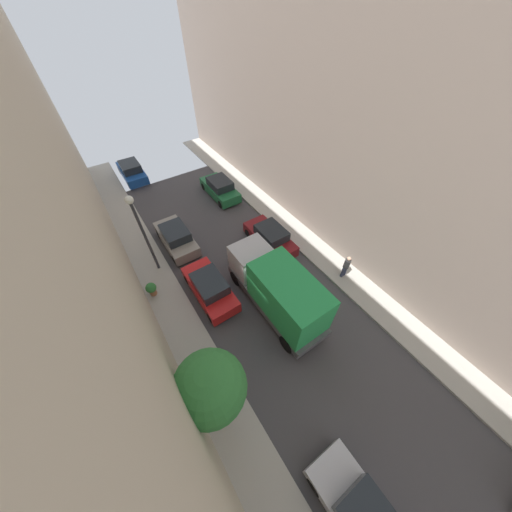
{
  "coord_description": "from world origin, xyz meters",
  "views": [
    {
      "loc": [
        -5.29,
        -6.48,
        13.06
      ],
      "look_at": [
        1.02,
        2.86,
        0.5
      ],
      "focal_mm": 18.01,
      "sensor_mm": 36.0,
      "label": 1
    }
  ],
  "objects_px": {
    "parked_car_left_4": "(132,171)",
    "parked_car_right_1": "(270,237)",
    "parked_car_left_3": "(176,237)",
    "delivery_truck": "(278,289)",
    "parked_car_left_2": "(210,288)",
    "parked_car_right_2": "(220,188)",
    "pedestrian": "(346,266)",
    "potted_plant_0": "(151,289)",
    "street_tree_0": "(210,387)",
    "lamp_post": "(140,225)"
  },
  "relations": [
    {
      "from": "delivery_truck",
      "to": "lamp_post",
      "type": "height_order",
      "value": "lamp_post"
    },
    {
      "from": "parked_car_left_2",
      "to": "street_tree_0",
      "type": "relative_size",
      "value": 0.85
    },
    {
      "from": "parked_car_left_4",
      "to": "pedestrian",
      "type": "bearing_deg",
      "value": -68.51
    },
    {
      "from": "parked_car_right_1",
      "to": "street_tree_0",
      "type": "height_order",
      "value": "street_tree_0"
    },
    {
      "from": "lamp_post",
      "to": "delivery_truck",
      "type": "bearing_deg",
      "value": -54.85
    },
    {
      "from": "street_tree_0",
      "to": "lamp_post",
      "type": "xyz_separation_m",
      "value": [
        0.59,
        9.42,
        -0.0
      ]
    },
    {
      "from": "parked_car_left_4",
      "to": "potted_plant_0",
      "type": "xyz_separation_m",
      "value": [
        -2.85,
        -13.76,
        -0.04
      ]
    },
    {
      "from": "parked_car_right_1",
      "to": "lamp_post",
      "type": "xyz_separation_m",
      "value": [
        -7.3,
        2.24,
        3.06
      ]
    },
    {
      "from": "delivery_truck",
      "to": "pedestrian",
      "type": "bearing_deg",
      "value": -6.95
    },
    {
      "from": "pedestrian",
      "to": "delivery_truck",
      "type": "bearing_deg",
      "value": 173.05
    },
    {
      "from": "lamp_post",
      "to": "parked_car_left_4",
      "type": "bearing_deg",
      "value": 80.98
    },
    {
      "from": "delivery_truck",
      "to": "parked_car_right_2",
      "type": "bearing_deg",
      "value": 76.81
    },
    {
      "from": "parked_car_left_2",
      "to": "parked_car_right_2",
      "type": "relative_size",
      "value": 1.0
    },
    {
      "from": "street_tree_0",
      "to": "parked_car_left_4",
      "type": "bearing_deg",
      "value": 83.35
    },
    {
      "from": "delivery_truck",
      "to": "potted_plant_0",
      "type": "bearing_deg",
      "value": 139.52
    },
    {
      "from": "parked_car_left_2",
      "to": "parked_car_right_1",
      "type": "xyz_separation_m",
      "value": [
        5.4,
        1.43,
        0.0
      ]
    },
    {
      "from": "parked_car_left_4",
      "to": "lamp_post",
      "type": "bearing_deg",
      "value": -99.02
    },
    {
      "from": "parked_car_left_2",
      "to": "parked_car_right_1",
      "type": "distance_m",
      "value": 5.59
    },
    {
      "from": "parked_car_left_4",
      "to": "parked_car_right_1",
      "type": "xyz_separation_m",
      "value": [
        5.4,
        -14.2,
        0.0
      ]
    },
    {
      "from": "parked_car_left_2",
      "to": "lamp_post",
      "type": "height_order",
      "value": "lamp_post"
    },
    {
      "from": "parked_car_right_2",
      "to": "pedestrian",
      "type": "relative_size",
      "value": 2.44
    },
    {
      "from": "parked_car_left_2",
      "to": "parked_car_left_4",
      "type": "xyz_separation_m",
      "value": [
        0.0,
        15.64,
        0.0
      ]
    },
    {
      "from": "delivery_truck",
      "to": "pedestrian",
      "type": "xyz_separation_m",
      "value": [
        4.81,
        -0.59,
        -0.71
      ]
    },
    {
      "from": "parked_car_right_1",
      "to": "pedestrian",
      "type": "relative_size",
      "value": 2.44
    },
    {
      "from": "parked_car_left_4",
      "to": "street_tree_0",
      "type": "relative_size",
      "value": 0.85
    },
    {
      "from": "parked_car_left_3",
      "to": "parked_car_right_1",
      "type": "bearing_deg",
      "value": -33.99
    },
    {
      "from": "parked_car_right_2",
      "to": "pedestrian",
      "type": "height_order",
      "value": "pedestrian"
    },
    {
      "from": "street_tree_0",
      "to": "lamp_post",
      "type": "height_order",
      "value": "lamp_post"
    },
    {
      "from": "parked_car_left_3",
      "to": "parked_car_left_4",
      "type": "distance_m",
      "value": 10.56
    },
    {
      "from": "delivery_truck",
      "to": "lamp_post",
      "type": "xyz_separation_m",
      "value": [
        -4.6,
        6.53,
        1.99
      ]
    },
    {
      "from": "delivery_truck",
      "to": "street_tree_0",
      "type": "bearing_deg",
      "value": -150.97
    },
    {
      "from": "parked_car_left_4",
      "to": "delivery_truck",
      "type": "distance_m",
      "value": 18.73
    },
    {
      "from": "parked_car_right_1",
      "to": "parked_car_right_2",
      "type": "bearing_deg",
      "value": 90.0
    },
    {
      "from": "parked_car_left_3",
      "to": "parked_car_left_4",
      "type": "relative_size",
      "value": 1.0
    },
    {
      "from": "parked_car_left_3",
      "to": "pedestrian",
      "type": "xyz_separation_m",
      "value": [
        7.51,
        -8.52,
        0.35
      ]
    },
    {
      "from": "pedestrian",
      "to": "lamp_post",
      "type": "bearing_deg",
      "value": 142.9
    },
    {
      "from": "parked_car_left_3",
      "to": "delivery_truck",
      "type": "relative_size",
      "value": 0.64
    },
    {
      "from": "parked_car_right_1",
      "to": "parked_car_right_2",
      "type": "distance_m",
      "value": 7.23
    },
    {
      "from": "parked_car_right_1",
      "to": "parked_car_right_2",
      "type": "height_order",
      "value": "same"
    },
    {
      "from": "parked_car_left_2",
      "to": "delivery_truck",
      "type": "height_order",
      "value": "delivery_truck"
    },
    {
      "from": "parked_car_right_2",
      "to": "delivery_truck",
      "type": "height_order",
      "value": "delivery_truck"
    },
    {
      "from": "parked_car_left_2",
      "to": "delivery_truck",
      "type": "bearing_deg",
      "value": -46.67
    },
    {
      "from": "pedestrian",
      "to": "street_tree_0",
      "type": "relative_size",
      "value": 0.35
    },
    {
      "from": "parked_car_left_4",
      "to": "parked_car_right_1",
      "type": "relative_size",
      "value": 1.0
    },
    {
      "from": "parked_car_left_3",
      "to": "street_tree_0",
      "type": "distance_m",
      "value": 11.52
    },
    {
      "from": "parked_car_right_1",
      "to": "lamp_post",
      "type": "distance_m",
      "value": 8.23
    },
    {
      "from": "parked_car_right_1",
      "to": "potted_plant_0",
      "type": "xyz_separation_m",
      "value": [
        -8.25,
        0.44,
        -0.04
      ]
    },
    {
      "from": "parked_car_left_4",
      "to": "parked_car_right_2",
      "type": "height_order",
      "value": "same"
    },
    {
      "from": "street_tree_0",
      "to": "potted_plant_0",
      "type": "height_order",
      "value": "street_tree_0"
    },
    {
      "from": "parked_car_right_1",
      "to": "delivery_truck",
      "type": "distance_m",
      "value": 5.19
    }
  ]
}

